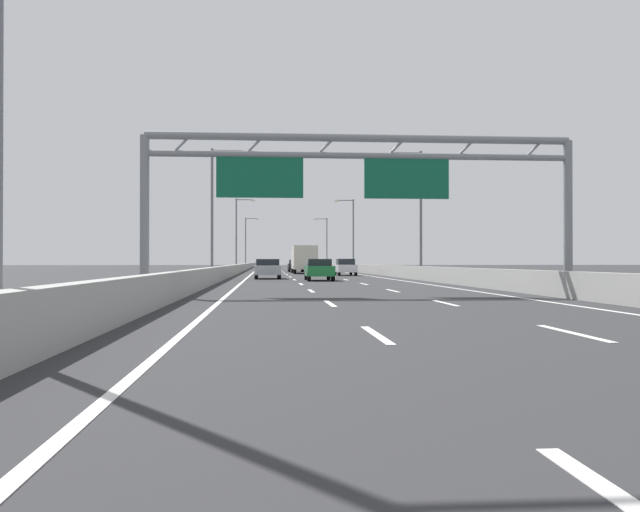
% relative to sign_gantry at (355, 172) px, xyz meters
% --- Properties ---
extents(ground_plane, '(260.00, 260.00, 0.00)m').
position_rel_sign_gantry_xyz_m(ground_plane, '(0.25, 72.43, -4.85)').
color(ground_plane, '#2D2D30').
extents(lane_dash_left_1, '(0.16, 3.00, 0.01)m').
position_rel_sign_gantry_xyz_m(lane_dash_left_1, '(-1.55, -15.07, -4.84)').
color(lane_dash_left_1, white).
rests_on(lane_dash_left_1, ground_plane).
extents(lane_dash_left_2, '(0.16, 3.00, 0.01)m').
position_rel_sign_gantry_xyz_m(lane_dash_left_2, '(-1.55, -6.07, -4.84)').
color(lane_dash_left_2, white).
rests_on(lane_dash_left_2, ground_plane).
extents(lane_dash_left_3, '(0.16, 3.00, 0.01)m').
position_rel_sign_gantry_xyz_m(lane_dash_left_3, '(-1.55, 2.93, -4.84)').
color(lane_dash_left_3, white).
rests_on(lane_dash_left_3, ground_plane).
extents(lane_dash_left_4, '(0.16, 3.00, 0.01)m').
position_rel_sign_gantry_xyz_m(lane_dash_left_4, '(-1.55, 11.93, -4.84)').
color(lane_dash_left_4, white).
rests_on(lane_dash_left_4, ground_plane).
extents(lane_dash_left_5, '(0.16, 3.00, 0.01)m').
position_rel_sign_gantry_xyz_m(lane_dash_left_5, '(-1.55, 20.93, -4.84)').
color(lane_dash_left_5, white).
rests_on(lane_dash_left_5, ground_plane).
extents(lane_dash_left_6, '(0.16, 3.00, 0.01)m').
position_rel_sign_gantry_xyz_m(lane_dash_left_6, '(-1.55, 29.93, -4.84)').
color(lane_dash_left_6, white).
rests_on(lane_dash_left_6, ground_plane).
extents(lane_dash_left_7, '(0.16, 3.00, 0.01)m').
position_rel_sign_gantry_xyz_m(lane_dash_left_7, '(-1.55, 38.93, -4.84)').
color(lane_dash_left_7, white).
rests_on(lane_dash_left_7, ground_plane).
extents(lane_dash_left_8, '(0.16, 3.00, 0.01)m').
position_rel_sign_gantry_xyz_m(lane_dash_left_8, '(-1.55, 47.93, -4.84)').
color(lane_dash_left_8, white).
rests_on(lane_dash_left_8, ground_plane).
extents(lane_dash_left_9, '(0.16, 3.00, 0.01)m').
position_rel_sign_gantry_xyz_m(lane_dash_left_9, '(-1.55, 56.93, -4.84)').
color(lane_dash_left_9, white).
rests_on(lane_dash_left_9, ground_plane).
extents(lane_dash_left_10, '(0.16, 3.00, 0.01)m').
position_rel_sign_gantry_xyz_m(lane_dash_left_10, '(-1.55, 65.93, -4.84)').
color(lane_dash_left_10, white).
rests_on(lane_dash_left_10, ground_plane).
extents(lane_dash_left_11, '(0.16, 3.00, 0.01)m').
position_rel_sign_gantry_xyz_m(lane_dash_left_11, '(-1.55, 74.93, -4.84)').
color(lane_dash_left_11, white).
rests_on(lane_dash_left_11, ground_plane).
extents(lane_dash_left_12, '(0.16, 3.00, 0.01)m').
position_rel_sign_gantry_xyz_m(lane_dash_left_12, '(-1.55, 83.93, -4.84)').
color(lane_dash_left_12, white).
rests_on(lane_dash_left_12, ground_plane).
extents(lane_dash_left_13, '(0.16, 3.00, 0.01)m').
position_rel_sign_gantry_xyz_m(lane_dash_left_13, '(-1.55, 92.93, -4.84)').
color(lane_dash_left_13, white).
rests_on(lane_dash_left_13, ground_plane).
extents(lane_dash_left_14, '(0.16, 3.00, 0.01)m').
position_rel_sign_gantry_xyz_m(lane_dash_left_14, '(-1.55, 101.93, -4.84)').
color(lane_dash_left_14, white).
rests_on(lane_dash_left_14, ground_plane).
extents(lane_dash_left_15, '(0.16, 3.00, 0.01)m').
position_rel_sign_gantry_xyz_m(lane_dash_left_15, '(-1.55, 110.93, -4.84)').
color(lane_dash_left_15, white).
rests_on(lane_dash_left_15, ground_plane).
extents(lane_dash_left_16, '(0.16, 3.00, 0.01)m').
position_rel_sign_gantry_xyz_m(lane_dash_left_16, '(-1.55, 119.93, -4.84)').
color(lane_dash_left_16, white).
rests_on(lane_dash_left_16, ground_plane).
extents(lane_dash_left_17, '(0.16, 3.00, 0.01)m').
position_rel_sign_gantry_xyz_m(lane_dash_left_17, '(-1.55, 128.93, -4.84)').
color(lane_dash_left_17, white).
rests_on(lane_dash_left_17, ground_plane).
extents(lane_dash_right_1, '(0.16, 3.00, 0.01)m').
position_rel_sign_gantry_xyz_m(lane_dash_right_1, '(2.05, -15.07, -4.84)').
color(lane_dash_right_1, white).
rests_on(lane_dash_right_1, ground_plane).
extents(lane_dash_right_2, '(0.16, 3.00, 0.01)m').
position_rel_sign_gantry_xyz_m(lane_dash_right_2, '(2.05, -6.07, -4.84)').
color(lane_dash_right_2, white).
rests_on(lane_dash_right_2, ground_plane).
extents(lane_dash_right_3, '(0.16, 3.00, 0.01)m').
position_rel_sign_gantry_xyz_m(lane_dash_right_3, '(2.05, 2.93, -4.84)').
color(lane_dash_right_3, white).
rests_on(lane_dash_right_3, ground_plane).
extents(lane_dash_right_4, '(0.16, 3.00, 0.01)m').
position_rel_sign_gantry_xyz_m(lane_dash_right_4, '(2.05, 11.93, -4.84)').
color(lane_dash_right_4, white).
rests_on(lane_dash_right_4, ground_plane).
extents(lane_dash_right_5, '(0.16, 3.00, 0.01)m').
position_rel_sign_gantry_xyz_m(lane_dash_right_5, '(2.05, 20.93, -4.84)').
color(lane_dash_right_5, white).
rests_on(lane_dash_right_5, ground_plane).
extents(lane_dash_right_6, '(0.16, 3.00, 0.01)m').
position_rel_sign_gantry_xyz_m(lane_dash_right_6, '(2.05, 29.93, -4.84)').
color(lane_dash_right_6, white).
rests_on(lane_dash_right_6, ground_plane).
extents(lane_dash_right_7, '(0.16, 3.00, 0.01)m').
position_rel_sign_gantry_xyz_m(lane_dash_right_7, '(2.05, 38.93, -4.84)').
color(lane_dash_right_7, white).
rests_on(lane_dash_right_7, ground_plane).
extents(lane_dash_right_8, '(0.16, 3.00, 0.01)m').
position_rel_sign_gantry_xyz_m(lane_dash_right_8, '(2.05, 47.93, -4.84)').
color(lane_dash_right_8, white).
rests_on(lane_dash_right_8, ground_plane).
extents(lane_dash_right_9, '(0.16, 3.00, 0.01)m').
position_rel_sign_gantry_xyz_m(lane_dash_right_9, '(2.05, 56.93, -4.84)').
color(lane_dash_right_9, white).
rests_on(lane_dash_right_9, ground_plane).
extents(lane_dash_right_10, '(0.16, 3.00, 0.01)m').
position_rel_sign_gantry_xyz_m(lane_dash_right_10, '(2.05, 65.93, -4.84)').
color(lane_dash_right_10, white).
rests_on(lane_dash_right_10, ground_plane).
extents(lane_dash_right_11, '(0.16, 3.00, 0.01)m').
position_rel_sign_gantry_xyz_m(lane_dash_right_11, '(2.05, 74.93, -4.84)').
color(lane_dash_right_11, white).
rests_on(lane_dash_right_11, ground_plane).
extents(lane_dash_right_12, '(0.16, 3.00, 0.01)m').
position_rel_sign_gantry_xyz_m(lane_dash_right_12, '(2.05, 83.93, -4.84)').
color(lane_dash_right_12, white).
rests_on(lane_dash_right_12, ground_plane).
extents(lane_dash_right_13, '(0.16, 3.00, 0.01)m').
position_rel_sign_gantry_xyz_m(lane_dash_right_13, '(2.05, 92.93, -4.84)').
color(lane_dash_right_13, white).
rests_on(lane_dash_right_13, ground_plane).
extents(lane_dash_right_14, '(0.16, 3.00, 0.01)m').
position_rel_sign_gantry_xyz_m(lane_dash_right_14, '(2.05, 101.93, -4.84)').
color(lane_dash_right_14, white).
rests_on(lane_dash_right_14, ground_plane).
extents(lane_dash_right_15, '(0.16, 3.00, 0.01)m').
position_rel_sign_gantry_xyz_m(lane_dash_right_15, '(2.05, 110.93, -4.84)').
color(lane_dash_right_15, white).
rests_on(lane_dash_right_15, ground_plane).
extents(lane_dash_right_16, '(0.16, 3.00, 0.01)m').
position_rel_sign_gantry_xyz_m(lane_dash_right_16, '(2.05, 119.93, -4.84)').
color(lane_dash_right_16, white).
rests_on(lane_dash_right_16, ground_plane).
extents(lane_dash_right_17, '(0.16, 3.00, 0.01)m').
position_rel_sign_gantry_xyz_m(lane_dash_right_17, '(2.05, 128.93, -4.84)').
color(lane_dash_right_17, white).
rests_on(lane_dash_right_17, ground_plane).
extents(edge_line_left, '(0.16, 176.00, 0.01)m').
position_rel_sign_gantry_xyz_m(edge_line_left, '(-5.00, 60.43, -4.84)').
color(edge_line_left, white).
rests_on(edge_line_left, ground_plane).
extents(edge_line_right, '(0.16, 176.00, 0.01)m').
position_rel_sign_gantry_xyz_m(edge_line_right, '(5.50, 60.43, -4.84)').
color(edge_line_right, white).
rests_on(edge_line_right, ground_plane).
extents(barrier_left, '(0.45, 220.00, 0.95)m').
position_rel_sign_gantry_xyz_m(barrier_left, '(-6.65, 82.43, -4.37)').
color(barrier_left, '#9E9E99').
rests_on(barrier_left, ground_plane).
extents(barrier_right, '(0.45, 220.00, 0.95)m').
position_rel_sign_gantry_xyz_m(barrier_right, '(7.15, 82.43, -4.37)').
color(barrier_right, '#9E9E99').
rests_on(barrier_right, ground_plane).
extents(sign_gantry, '(17.28, 0.36, 6.36)m').
position_rel_sign_gantry_xyz_m(sign_gantry, '(0.00, 0.00, 0.00)').
color(sign_gantry, gray).
rests_on(sign_gantry, ground_plane).
extents(streetlamp_left_mid, '(2.58, 0.28, 9.50)m').
position_rel_sign_gantry_xyz_m(streetlamp_left_mid, '(-7.22, 23.52, 0.55)').
color(streetlamp_left_mid, slate).
rests_on(streetlamp_left_mid, ground_plane).
extents(streetlamp_right_mid, '(2.58, 0.28, 9.50)m').
position_rel_sign_gantry_xyz_m(streetlamp_right_mid, '(7.71, 23.52, 0.55)').
color(streetlamp_right_mid, slate).
rests_on(streetlamp_right_mid, ground_plane).
extents(streetlamp_left_far, '(2.58, 0.28, 9.50)m').
position_rel_sign_gantry_xyz_m(streetlamp_left_far, '(-7.22, 63.82, 0.55)').
color(streetlamp_left_far, slate).
rests_on(streetlamp_left_far, ground_plane).
extents(streetlamp_right_far, '(2.58, 0.28, 9.50)m').
position_rel_sign_gantry_xyz_m(streetlamp_right_far, '(7.71, 63.82, 0.55)').
color(streetlamp_right_far, slate).
rests_on(streetlamp_right_far, ground_plane).
extents(streetlamp_left_distant, '(2.58, 0.28, 9.50)m').
position_rel_sign_gantry_xyz_m(streetlamp_left_distant, '(-7.22, 104.12, 0.55)').
color(streetlamp_left_distant, slate).
rests_on(streetlamp_left_distant, ground_plane).
extents(streetlamp_right_distant, '(2.58, 0.28, 9.50)m').
position_rel_sign_gantry_xyz_m(streetlamp_right_distant, '(7.71, 104.12, 0.55)').
color(streetlamp_right_distant, slate).
rests_on(streetlamp_right_distant, ground_plane).
extents(silver_car, '(1.90, 4.46, 1.46)m').
position_rel_sign_gantry_xyz_m(silver_car, '(-3.41, 24.19, -4.09)').
color(silver_car, '#A8ADB2').
rests_on(silver_car, ground_plane).
extents(blue_car, '(1.78, 4.13, 1.49)m').
position_rel_sign_gantry_xyz_m(blue_car, '(-3.28, 94.79, -4.08)').
color(blue_car, '#2347AD').
rests_on(blue_car, ground_plane).
extents(black_car, '(1.84, 4.54, 1.46)m').
position_rel_sign_gantry_xyz_m(black_car, '(0.02, 56.16, -4.09)').
color(black_car, black).
rests_on(black_car, ground_plane).
extents(white_car, '(1.71, 4.68, 1.51)m').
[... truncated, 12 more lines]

